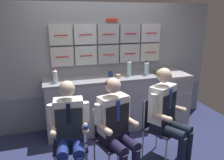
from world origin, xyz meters
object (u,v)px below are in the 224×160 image
object	(u,v)px
folding_chair_left	(70,134)
crew_member_right	(117,126)
paper_cup_blue	(118,76)
folding_chair_by_counter	(156,121)
crew_member_by_counter	(167,112)
folding_chair_right	(110,132)
service_trolley	(171,96)
water_bottle_tall	(129,68)
crew_member_left	(70,130)

from	to	relation	value
folding_chair_left	crew_member_right	xyz separation A→B (m)	(0.53, -0.25, 0.16)
folding_chair_left	paper_cup_blue	world-z (taller)	paper_cup_blue
folding_chair_by_counter	crew_member_by_counter	xyz separation A→B (m)	(0.08, -0.14, 0.19)
crew_member_right	folding_chair_right	bearing A→B (deg)	105.40
service_trolley	folding_chair_left	distance (m)	2.15
crew_member_right	paper_cup_blue	distance (m)	1.25
folding_chair_right	folding_chair_by_counter	bearing A→B (deg)	8.27
water_bottle_tall	paper_cup_blue	bearing A→B (deg)	-163.35
crew_member_by_counter	water_bottle_tall	size ratio (longest dim) A/B	4.58
crew_member_right	folding_chair_by_counter	size ratio (longest dim) A/B	1.47
folding_chair_right	water_bottle_tall	world-z (taller)	water_bottle_tall
crew_member_right	crew_member_left	bearing A→B (deg)	170.80
crew_member_by_counter	crew_member_left	bearing A→B (deg)	-178.52
paper_cup_blue	folding_chair_left	bearing A→B (deg)	-136.05
service_trolley	paper_cup_blue	world-z (taller)	paper_cup_blue
folding_chair_right	crew_member_right	world-z (taller)	crew_member_right
folding_chair_by_counter	crew_member_by_counter	size ratio (longest dim) A/B	0.66
service_trolley	crew_member_left	distance (m)	2.25
service_trolley	water_bottle_tall	size ratio (longest dim) A/B	3.39
crew_member_left	crew_member_right	xyz separation A→B (m)	(0.54, -0.09, 0.01)
folding_chair_right	service_trolley	bearing A→B (deg)	33.65
folding_chair_by_counter	water_bottle_tall	xyz separation A→B (m)	(-0.04, 0.95, 0.54)
crew_member_right	crew_member_by_counter	bearing A→B (deg)	9.32
folding_chair_right	paper_cup_blue	world-z (taller)	paper_cup_blue
service_trolley	folding_chair_right	size ratio (longest dim) A/B	1.12
crew_member_left	folding_chair_by_counter	distance (m)	1.22
water_bottle_tall	crew_member_right	bearing A→B (deg)	-117.00
folding_chair_by_counter	crew_member_by_counter	distance (m)	0.25
service_trolley	paper_cup_blue	distance (m)	1.13
crew_member_left	water_bottle_tall	xyz separation A→B (m)	(1.16, 1.12, 0.39)
folding_chair_right	water_bottle_tall	bearing A→B (deg)	57.96
crew_member_left	paper_cup_blue	xyz separation A→B (m)	(0.95, 1.06, 0.29)
crew_member_by_counter	water_bottle_tall	world-z (taller)	crew_member_by_counter
folding_chair_right	crew_member_by_counter	xyz separation A→B (m)	(0.78, -0.03, 0.19)
crew_member_left	water_bottle_tall	bearing A→B (deg)	44.04
folding_chair_right	crew_member_right	distance (m)	0.23
crew_member_left	folding_chair_by_counter	world-z (taller)	crew_member_left
crew_member_by_counter	paper_cup_blue	size ratio (longest dim) A/B	17.09
service_trolley	folding_chair_by_counter	xyz separation A→B (m)	(-0.78, -0.88, 0.02)
crew_member_by_counter	water_bottle_tall	xyz separation A→B (m)	(-0.12, 1.09, 0.35)
folding_chair_right	folding_chair_left	bearing A→B (deg)	168.93
folding_chair_left	crew_member_left	world-z (taller)	crew_member_left
crew_member_left	crew_member_right	world-z (taller)	crew_member_right
crew_member_left	folding_chair_by_counter	bearing A→B (deg)	8.05
service_trolley	folding_chair_left	bearing A→B (deg)	-155.63
crew_member_left	crew_member_by_counter	xyz separation A→B (m)	(1.28, 0.03, 0.04)
folding_chair_left	crew_member_by_counter	size ratio (longest dim) A/B	0.66
folding_chair_by_counter	paper_cup_blue	distance (m)	1.02
folding_chair_left	folding_chair_by_counter	xyz separation A→B (m)	(1.19, 0.01, 0.00)
folding_chair_by_counter	folding_chair_right	bearing A→B (deg)	-171.73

